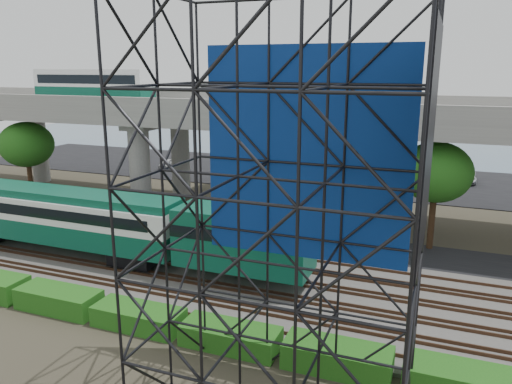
% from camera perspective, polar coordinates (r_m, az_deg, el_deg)
% --- Properties ---
extents(ground, '(140.00, 140.00, 0.00)m').
position_cam_1_polar(ground, '(30.16, -10.16, -10.83)').
color(ground, '#474233').
rests_on(ground, ground).
extents(ballast_bed, '(90.00, 12.00, 0.20)m').
position_cam_1_polar(ballast_bed, '(31.68, -8.27, -9.29)').
color(ballast_bed, slate).
rests_on(ballast_bed, ground).
extents(service_road, '(90.00, 5.00, 0.08)m').
position_cam_1_polar(service_road, '(38.80, -2.11, -4.79)').
color(service_road, black).
rests_on(service_road, ground).
extents(parking_lot, '(90.00, 18.00, 0.08)m').
position_cam_1_polar(parking_lot, '(60.34, 6.75, 2.00)').
color(parking_lot, black).
rests_on(parking_lot, ground).
extents(harbor_water, '(140.00, 40.00, 0.03)m').
position_cam_1_polar(harbor_water, '(81.49, 10.69, 4.98)').
color(harbor_water, slate).
rests_on(harbor_water, ground).
extents(rail_tracks, '(90.00, 9.52, 0.16)m').
position_cam_1_polar(rail_tracks, '(31.61, -8.28, -8.99)').
color(rail_tracks, '#472D1E').
rests_on(rail_tracks, ballast_bed).
extents(commuter_train, '(29.30, 3.06, 4.30)m').
position_cam_1_polar(commuter_train, '(35.09, -19.65, -2.82)').
color(commuter_train, black).
rests_on(commuter_train, rail_tracks).
extents(overpass, '(80.00, 12.00, 12.40)m').
position_cam_1_polar(overpass, '(42.49, -0.80, 8.18)').
color(overpass, '#9E9B93').
rests_on(overpass, ground).
extents(scaffold_tower, '(9.36, 6.36, 15.00)m').
position_cam_1_polar(scaffold_tower, '(16.81, 2.76, -3.67)').
color(scaffold_tower, black).
rests_on(scaffold_tower, ground).
extents(hedge_strip, '(34.60, 1.80, 1.20)m').
position_cam_1_polar(hedge_strip, '(26.20, -13.27, -13.66)').
color(hedge_strip, '#144F12').
rests_on(hedge_strip, ground).
extents(trees, '(40.94, 16.94, 7.69)m').
position_cam_1_polar(trees, '(44.38, -4.82, 4.94)').
color(trees, '#382314').
rests_on(trees, ground).
extents(suv, '(6.05, 3.66, 1.57)m').
position_cam_1_polar(suv, '(44.13, -16.72, -1.93)').
color(suv, black).
rests_on(suv, service_road).
extents(parked_cars, '(37.33, 9.48, 1.30)m').
position_cam_1_polar(parked_cars, '(59.71, 8.51, 2.44)').
color(parked_cars, '#B8B8B8').
rests_on(parked_cars, parking_lot).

